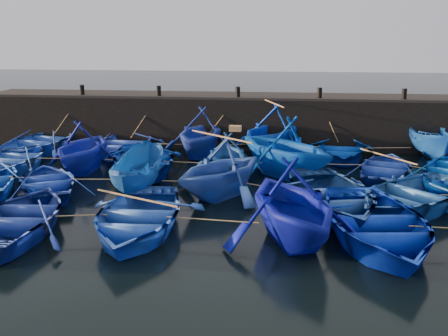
# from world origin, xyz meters

# --- Properties ---
(ground) EXTENTS (120.00, 120.00, 0.00)m
(ground) POSITION_xyz_m (0.00, 0.00, 0.00)
(ground) COLOR black
(ground) RESTS_ON ground
(quay_wall) EXTENTS (26.00, 2.50, 2.50)m
(quay_wall) POSITION_xyz_m (0.00, 10.50, 1.25)
(quay_wall) COLOR black
(quay_wall) RESTS_ON ground
(quay_top) EXTENTS (26.00, 2.50, 0.12)m
(quay_top) POSITION_xyz_m (0.00, 10.50, 2.56)
(quay_top) COLOR black
(quay_top) RESTS_ON quay_wall
(bollard_0) EXTENTS (0.24, 0.24, 0.50)m
(bollard_0) POSITION_xyz_m (-8.00, 9.60, 2.87)
(bollard_0) COLOR black
(bollard_0) RESTS_ON quay_top
(bollard_1) EXTENTS (0.24, 0.24, 0.50)m
(bollard_1) POSITION_xyz_m (-4.00, 9.60, 2.87)
(bollard_1) COLOR black
(bollard_1) RESTS_ON quay_top
(bollard_2) EXTENTS (0.24, 0.24, 0.50)m
(bollard_2) POSITION_xyz_m (0.00, 9.60, 2.87)
(bollard_2) COLOR black
(bollard_2) RESTS_ON quay_top
(bollard_3) EXTENTS (0.24, 0.24, 0.50)m
(bollard_3) POSITION_xyz_m (4.00, 9.60, 2.87)
(bollard_3) COLOR black
(bollard_3) RESTS_ON quay_top
(bollard_4) EXTENTS (0.24, 0.24, 0.50)m
(bollard_4) POSITION_xyz_m (8.00, 9.60, 2.87)
(bollard_4) COLOR black
(bollard_4) RESTS_ON quay_top
(boat_0) EXTENTS (4.46, 5.73, 1.09)m
(boat_0) POSITION_xyz_m (-9.50, 7.79, 0.54)
(boat_0) COLOR #1E429D
(boat_0) RESTS_ON ground
(boat_1) EXTENTS (3.72, 5.17, 1.07)m
(boat_1) POSITION_xyz_m (-5.37, 7.79, 0.53)
(boat_1) COLOR #233DA5
(boat_1) RESTS_ON ground
(boat_2) EXTENTS (4.25, 4.81, 2.35)m
(boat_2) POSITION_xyz_m (-1.60, 7.75, 1.18)
(boat_2) COLOR navy
(boat_2) RESTS_ON ground
(boat_3) EXTENTS (5.84, 6.11, 2.50)m
(boat_3) POSITION_xyz_m (1.75, 8.23, 1.25)
(boat_3) COLOR #0536CC
(boat_3) RESTS_ON ground
(boat_4) EXTENTS (3.70, 4.92, 0.97)m
(boat_4) POSITION_xyz_m (4.97, 7.86, 0.48)
(boat_4) COLOR #002E94
(boat_4) RESTS_ON ground
(boat_5) EXTENTS (1.72, 4.35, 1.67)m
(boat_5) POSITION_xyz_m (9.10, 8.21, 0.83)
(boat_5) COLOR #0E46A7
(boat_5) RESTS_ON ground
(boat_6) EXTENTS (3.50, 4.89, 1.01)m
(boat_6) POSITION_xyz_m (-9.21, 4.44, 0.51)
(boat_6) COLOR #2850AA
(boat_6) RESTS_ON ground
(boat_7) EXTENTS (3.78, 4.35, 2.24)m
(boat_7) POSITION_xyz_m (-6.09, 4.53, 1.12)
(boat_7) COLOR navy
(boat_7) RESTS_ON ground
(boat_8) EXTENTS (5.42, 6.40, 1.13)m
(boat_8) POSITION_xyz_m (-3.56, 4.53, 0.56)
(boat_8) COLOR #0735B8
(boat_8) RESTS_ON ground
(boat_9) EXTENTS (3.77, 4.17, 1.91)m
(boat_9) POSITION_xyz_m (0.02, 4.40, 0.96)
(boat_9) COLOR #1E57A8
(boat_9) RESTS_ON ground
(boat_10) EXTENTS (6.37, 6.35, 2.54)m
(boat_10) POSITION_xyz_m (2.33, 4.74, 1.27)
(boat_10) COLOR blue
(boat_10) RESTS_ON ground
(boat_11) EXTENTS (4.32, 5.11, 0.90)m
(boat_11) POSITION_xyz_m (6.41, 4.82, 0.45)
(boat_11) COLOR #1E3CA8
(boat_11) RESTS_ON ground
(boat_14) EXTENTS (4.66, 5.14, 0.87)m
(boat_14) POSITION_xyz_m (-6.35, 1.62, 0.44)
(boat_14) COLOR #173397
(boat_14) RESTS_ON ground
(boat_15) EXTENTS (1.69, 4.20, 1.61)m
(boat_15) POSITION_xyz_m (-3.00, 1.77, 0.80)
(boat_15) COLOR navy
(boat_15) RESTS_ON ground
(boat_16) EXTENTS (5.34, 5.48, 2.19)m
(boat_16) POSITION_xyz_m (0.03, 1.81, 1.10)
(boat_16) COLOR #264BB2
(boat_16) RESTS_ON ground
(boat_17) EXTENTS (5.10, 6.26, 1.14)m
(boat_17) POSITION_xyz_m (3.81, 0.82, 0.57)
(boat_17) COLOR navy
(boat_17) RESTS_ON ground
(boat_18) EXTENTS (6.48, 6.51, 1.11)m
(boat_18) POSITION_xyz_m (6.47, 1.15, 0.56)
(boat_18) COLOR #235AAA
(boat_18) RESTS_ON ground
(boat_21) EXTENTS (3.87, 5.16, 1.02)m
(boat_21) POSITION_xyz_m (-5.47, -2.10, 0.51)
(boat_21) COLOR navy
(boat_21) RESTS_ON ground
(boat_22) EXTENTS (3.89, 5.30, 1.07)m
(boat_22) POSITION_xyz_m (-2.04, -1.77, 0.53)
(boat_22) COLOR blue
(boat_22) RESTS_ON ground
(boat_23) EXTENTS (5.32, 5.70, 2.43)m
(boat_23) POSITION_xyz_m (2.44, -1.97, 1.21)
(boat_23) COLOR #070E8E
(boat_23) RESTS_ON ground
(boat_24) EXTENTS (4.81, 6.24, 1.20)m
(boat_24) POSITION_xyz_m (4.79, -1.74, 0.60)
(boat_24) COLOR #0425AE
(boat_24) RESTS_ON ground
(wooden_crate) EXTENTS (0.48, 0.34, 0.21)m
(wooden_crate) POSITION_xyz_m (0.32, 4.40, 2.02)
(wooden_crate) COLOR #9B7243
(wooden_crate) RESTS_ON boat_9
(mooring_ropes) EXTENTS (18.64, 11.64, 2.10)m
(mooring_ropes) POSITION_xyz_m (0.19, 5.09, 0.87)
(mooring_ropes) COLOR tan
(mooring_ropes) RESTS_ON ground
(loose_oars) EXTENTS (10.71, 12.09, 1.66)m
(loose_oars) POSITION_xyz_m (1.54, 3.27, 1.70)
(loose_oars) COLOR #99724C
(loose_oars) RESTS_ON ground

